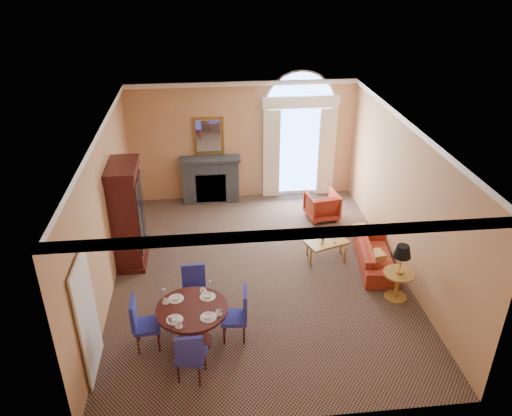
{
  "coord_description": "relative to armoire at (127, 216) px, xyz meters",
  "views": [
    {
      "loc": [
        -0.99,
        -8.72,
        6.16
      ],
      "look_at": [
        0.0,
        0.5,
        1.3
      ],
      "focal_mm": 35.0,
      "sensor_mm": 36.0,
      "label": 1
    }
  ],
  "objects": [
    {
      "name": "side_table",
      "position": [
        5.32,
        -1.94,
        -0.35
      ],
      "size": [
        0.6,
        0.6,
        1.18
      ],
      "color": "#AE7C34",
      "rests_on": "ground"
    },
    {
      "name": "dining_chair_west",
      "position": [
        0.49,
        -2.77,
        -0.54
      ],
      "size": [
        0.48,
        0.48,
        0.99
      ],
      "rotation": [
        0.0,
        0.0,
        -1.48
      ],
      "color": "#262897",
      "rests_on": "ground"
    },
    {
      "name": "dining_table",
      "position": [
        1.36,
        -2.79,
        -0.53
      ],
      "size": [
        1.22,
        1.22,
        0.97
      ],
      "color": "#360F0C",
      "rests_on": "ground"
    },
    {
      "name": "sofa",
      "position": [
        5.27,
        -0.8,
        -0.84
      ],
      "size": [
        0.96,
        1.9,
        0.53
      ],
      "primitive_type": "imported",
      "rotation": [
        0.0,
        0.0,
        1.43
      ],
      "color": "#9E2F1C",
      "rests_on": "ground"
    },
    {
      "name": "coffee_table",
      "position": [
        4.26,
        -0.43,
        -0.68
      ],
      "size": [
        1.01,
        0.77,
        0.79
      ],
      "rotation": [
        0.0,
        0.0,
        0.33
      ],
      "color": "#AE7C34",
      "rests_on": "ground"
    },
    {
      "name": "dining_chair_north",
      "position": [
        1.38,
        -1.92,
        -0.54
      ],
      "size": [
        0.47,
        0.48,
        0.99
      ],
      "rotation": [
        0.0,
        0.0,
        3.06
      ],
      "color": "#262897",
      "rests_on": "ground"
    },
    {
      "name": "armoire",
      "position": [
        0.0,
        0.0,
        0.0
      ],
      "size": [
        0.66,
        1.16,
        2.28
      ],
      "color": "#360F0C",
      "rests_on": "ground"
    },
    {
      "name": "armchair",
      "position": [
        4.59,
        1.45,
        -0.75
      ],
      "size": [
        0.86,
        0.88,
        0.71
      ],
      "primitive_type": "imported",
      "rotation": [
        0.0,
        0.0,
        3.3
      ],
      "color": "#9E2F1C",
      "rests_on": "ground"
    },
    {
      "name": "ground",
      "position": [
        2.72,
        -0.8,
        -1.1
      ],
      "size": [
        7.5,
        7.5,
        0.0
      ],
      "primitive_type": "plane",
      "color": "#12203A",
      "rests_on": "ground"
    },
    {
      "name": "dining_chair_east",
      "position": [
        2.17,
        -2.72,
        -0.54
      ],
      "size": [
        0.49,
        0.48,
        0.99
      ],
      "rotation": [
        0.0,
        0.0,
        1.48
      ],
      "color": "#262897",
      "rests_on": "ground"
    },
    {
      "name": "room_envelope",
      "position": [
        2.69,
        -0.14,
        1.41
      ],
      "size": [
        6.04,
        7.52,
        3.45
      ],
      "color": "tan",
      "rests_on": "ground"
    },
    {
      "name": "dining_chair_south",
      "position": [
        1.33,
        -3.66,
        -0.54
      ],
      "size": [
        0.54,
        0.54,
        0.99
      ],
      "rotation": [
        0.0,
        0.0,
        -0.28
      ],
      "color": "#262897",
      "rests_on": "ground"
    }
  ]
}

